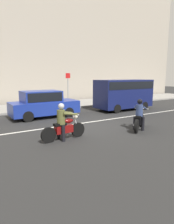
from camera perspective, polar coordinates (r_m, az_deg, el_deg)
name	(u,v)px	position (r m, az deg, el deg)	size (l,w,h in m)	color
ground_plane	(94,126)	(11.02, 1.98, -3.91)	(80.00, 80.00, 0.00)	#262626
sidewalk_slab	(42,106)	(18.06, -12.46, 1.58)	(40.00, 4.40, 0.14)	gray
building_facade	(27,33)	(21.48, -16.48, 20.42)	(40.00, 1.40, 13.34)	#A89E8E
lane_marking_stripe	(93,122)	(12.02, 1.59, -2.70)	(18.00, 0.14, 0.01)	silver
motorcycle_with_rider_denim_blue	(139,117)	(10.49, 14.41, -1.40)	(1.78, 1.24, 1.54)	black
motorcycle_with_rider_olive	(63,125)	(8.60, -6.60, -3.59)	(2.05, 0.70, 1.56)	black
parked_sedan_cobalt_blue	(43,104)	(13.45, -12.09, 2.23)	(4.31, 1.82, 1.72)	navy
parked_van_navy	(124,93)	(16.34, 10.20, 5.35)	(4.58, 1.96, 2.36)	#11194C
street_sign_post	(68,85)	(18.59, -5.33, 7.40)	(0.44, 0.08, 2.78)	gray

